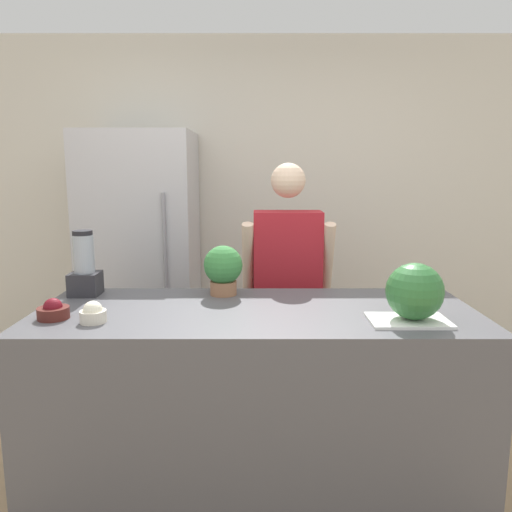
% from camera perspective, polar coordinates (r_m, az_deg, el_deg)
% --- Properties ---
extents(wall_back, '(8.00, 0.06, 2.60)m').
position_cam_1_polar(wall_back, '(4.05, 0.04, 5.85)').
color(wall_back, silver).
rests_on(wall_back, ground_plane).
extents(counter_island, '(2.08, 0.84, 0.93)m').
position_cam_1_polar(counter_island, '(2.55, -0.00, -16.23)').
color(counter_island, '#4C4C51').
rests_on(counter_island, ground_plane).
extents(refrigerator, '(0.79, 0.72, 1.85)m').
position_cam_1_polar(refrigerator, '(3.80, -12.85, -0.37)').
color(refrigerator, '#B7B7BC').
rests_on(refrigerator, ground_plane).
extents(person, '(0.56, 0.26, 1.63)m').
position_cam_1_polar(person, '(3.15, 3.59, -4.04)').
color(person, '#4C608C').
rests_on(person, ground_plane).
extents(cutting_board, '(0.34, 0.22, 0.01)m').
position_cam_1_polar(cutting_board, '(2.28, 17.01, -7.09)').
color(cutting_board, white).
rests_on(cutting_board, counter_island).
extents(watermelon, '(0.25, 0.25, 0.25)m').
position_cam_1_polar(watermelon, '(2.26, 17.68, -3.88)').
color(watermelon, '#2D6B33').
rests_on(watermelon, cutting_board).
extents(bowl_cherries, '(0.14, 0.14, 0.09)m').
position_cam_1_polar(bowl_cherries, '(2.41, -22.16, -5.82)').
color(bowl_cherries, '#511E19').
rests_on(bowl_cherries, counter_island).
extents(bowl_cream, '(0.11, 0.11, 0.10)m').
position_cam_1_polar(bowl_cream, '(2.29, -18.13, -6.28)').
color(bowl_cream, beige).
rests_on(bowl_cream, counter_island).
extents(blender, '(0.15, 0.15, 0.34)m').
position_cam_1_polar(blender, '(2.77, -18.99, -1.33)').
color(blender, '#28282D').
rests_on(blender, counter_island).
extents(potted_plant, '(0.20, 0.20, 0.26)m').
position_cam_1_polar(potted_plant, '(2.63, -3.76, -1.40)').
color(potted_plant, '#996647').
rests_on(potted_plant, counter_island).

